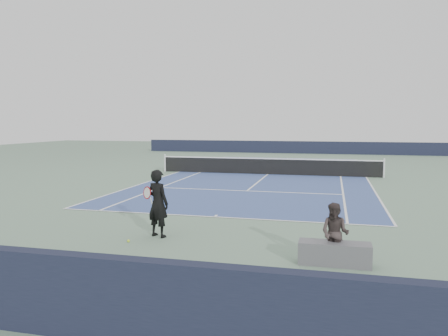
% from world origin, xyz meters
% --- Properties ---
extents(ground, '(80.00, 80.00, 0.00)m').
position_xyz_m(ground, '(0.00, 0.00, 0.00)').
color(ground, slate).
extents(court_surface, '(10.97, 23.77, 0.01)m').
position_xyz_m(court_surface, '(0.00, 0.00, 0.01)').
color(court_surface, '#384C84').
rests_on(court_surface, ground).
extents(tennis_net, '(12.90, 0.10, 1.07)m').
position_xyz_m(tennis_net, '(0.00, 0.00, 0.50)').
color(tennis_net, silver).
rests_on(tennis_net, ground).
extents(windscreen_far, '(30.00, 0.25, 1.20)m').
position_xyz_m(windscreen_far, '(0.00, 17.88, 0.60)').
color(windscreen_far, black).
rests_on(windscreen_far, ground).
extents(windscreen_near, '(30.00, 0.25, 1.20)m').
position_xyz_m(windscreen_near, '(0.00, -19.88, 0.60)').
color(windscreen_near, black).
rests_on(windscreen_near, ground).
extents(tennis_player, '(0.85, 0.69, 1.80)m').
position_xyz_m(tennis_player, '(-0.83, -14.53, 0.90)').
color(tennis_player, black).
rests_on(tennis_player, ground).
extents(tennis_ball, '(0.07, 0.07, 0.07)m').
position_xyz_m(tennis_ball, '(-1.36, -15.23, 0.04)').
color(tennis_ball, '#C6E02D').
rests_on(tennis_ball, ground).
extents(spectator_bench, '(1.59, 1.01, 1.34)m').
position_xyz_m(spectator_bench, '(3.72, -15.77, 0.48)').
color(spectator_bench, '#57565B').
rests_on(spectator_bench, ground).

